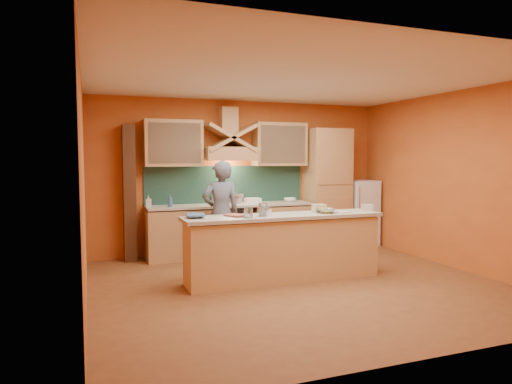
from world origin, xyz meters
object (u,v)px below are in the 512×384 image
object	(u,v)px
person	(221,213)
fridge	(360,213)
kitchen_scale	(266,213)
stove	(231,230)
mixing_bowl	(326,211)

from	to	relation	value
person	fridge	bearing A→B (deg)	-166.97
fridge	kitchen_scale	distance (m)	3.44
kitchen_scale	stove	bearing A→B (deg)	75.63
fridge	mixing_bowl	bearing A→B (deg)	-133.43
person	mixing_bowl	xyz separation A→B (m)	(1.22, -1.28, 0.13)
fridge	stove	bearing A→B (deg)	180.00
fridge	kitchen_scale	bearing A→B (deg)	-144.98
stove	fridge	size ratio (longest dim) A/B	0.69
fridge	mixing_bowl	distance (m)	2.72
fridge	person	size ratio (longest dim) A/B	0.76
stove	fridge	world-z (taller)	fridge
stove	kitchen_scale	size ratio (longest dim) A/B	7.62
person	kitchen_scale	size ratio (longest dim) A/B	14.43
stove	mixing_bowl	bearing A→B (deg)	-66.70
fridge	person	bearing A→B (deg)	-167.50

